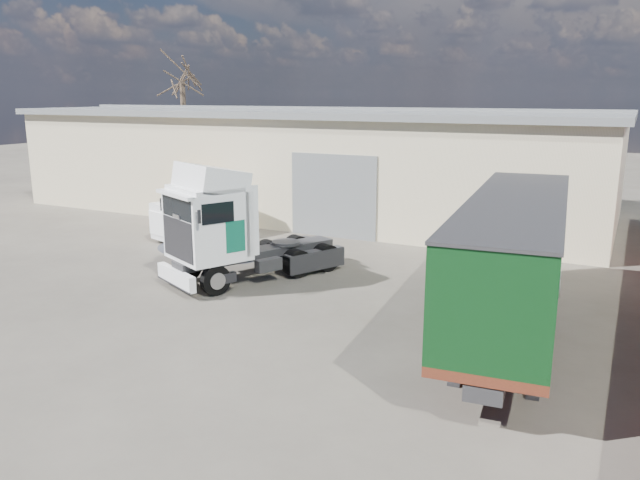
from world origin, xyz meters
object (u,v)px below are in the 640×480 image
at_px(bare_tree, 181,65).
at_px(tractor_unit, 229,232).
at_px(orange_skip, 204,207).
at_px(box_trailer, 514,253).
at_px(panel_van, 199,219).

xyz_separation_m(bare_tree, tractor_unit, (15.84, -17.53, -6.24)).
height_order(bare_tree, orange_skip, bare_tree).
height_order(tractor_unit, box_trailer, tractor_unit).
distance_m(bare_tree, orange_skip, 15.48).
bearing_deg(box_trailer, tractor_unit, 171.29).
xyz_separation_m(bare_tree, orange_skip, (9.20, -10.20, -7.14)).
bearing_deg(box_trailer, bare_tree, 138.87).
bearing_deg(panel_van, box_trailer, -3.01).
distance_m(bare_tree, tractor_unit, 24.43).
bearing_deg(box_trailer, panel_van, 154.37).
height_order(box_trailer, orange_skip, box_trailer).
height_order(bare_tree, panel_van, bare_tree).
bearing_deg(orange_skip, box_trailer, -50.41).
bearing_deg(tractor_unit, bare_tree, 157.58).
distance_m(tractor_unit, orange_skip, 9.93).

